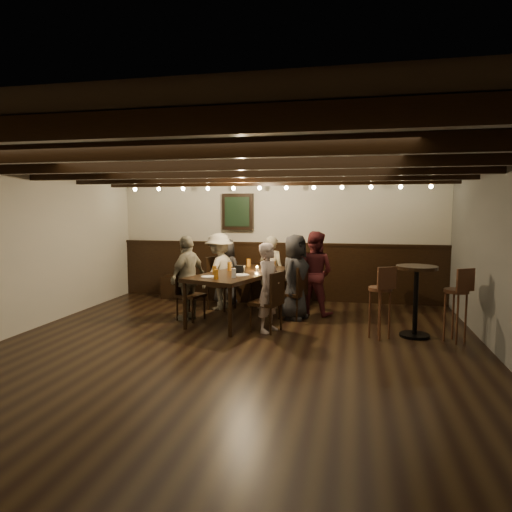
% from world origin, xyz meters
% --- Properties ---
extents(room, '(7.00, 7.00, 7.00)m').
position_xyz_m(room, '(-0.29, 2.21, 1.07)').
color(room, black).
rests_on(room, ground).
extents(dining_table, '(1.52, 2.26, 0.78)m').
position_xyz_m(dining_table, '(-0.31, 1.70, 0.71)').
color(dining_table, black).
rests_on(dining_table, floor).
extents(chair_left_near, '(0.54, 0.54, 0.95)m').
position_xyz_m(chair_left_near, '(-0.86, 2.35, 0.29)').
color(chair_left_near, black).
rests_on(chair_left_near, floor).
extents(chair_left_far, '(0.49, 0.49, 0.85)m').
position_xyz_m(chair_left_far, '(-1.13, 1.49, 0.26)').
color(chair_left_far, black).
rests_on(chair_left_far, floor).
extents(chair_right_near, '(0.50, 0.50, 0.88)m').
position_xyz_m(chair_right_near, '(0.51, 1.92, 0.27)').
color(chair_right_near, black).
rests_on(chair_right_near, floor).
extents(chair_right_far, '(0.51, 0.51, 0.89)m').
position_xyz_m(chair_right_far, '(0.24, 1.06, 0.27)').
color(chair_right_far, black).
rests_on(chair_right_far, floor).
extents(person_bench_left, '(0.70, 0.56, 1.25)m').
position_xyz_m(person_bench_left, '(-0.89, 2.83, 0.63)').
color(person_bench_left, '#2B2B2E').
rests_on(person_bench_left, floor).
extents(person_bench_centre, '(0.55, 0.45, 1.32)m').
position_xyz_m(person_bench_centre, '(0.01, 2.71, 0.66)').
color(person_bench_centre, gray).
rests_on(person_bench_centre, floor).
extents(person_bench_right, '(0.83, 0.73, 1.43)m').
position_xyz_m(person_bench_right, '(0.82, 2.29, 0.72)').
color(person_bench_right, '#5A1F23').
rests_on(person_bench_right, floor).
extents(person_left_near, '(0.76, 1.00, 1.38)m').
position_xyz_m(person_left_near, '(-0.88, 2.36, 0.69)').
color(person_left_near, '#A8A28E').
rests_on(person_left_near, floor).
extents(person_left_far, '(0.57, 0.87, 1.38)m').
position_xyz_m(person_left_far, '(-1.16, 1.50, 0.69)').
color(person_left_far, gray).
rests_on(person_left_far, floor).
extents(person_right_near, '(0.63, 0.78, 1.40)m').
position_xyz_m(person_right_near, '(0.54, 1.91, 0.70)').
color(person_right_near, black).
rests_on(person_right_near, floor).
extents(person_right_far, '(0.45, 0.55, 1.32)m').
position_xyz_m(person_right_far, '(0.27, 1.05, 0.66)').
color(person_right_far, '#B9A39C').
rests_on(person_right_far, floor).
extents(pint_a, '(0.07, 0.07, 0.14)m').
position_xyz_m(pint_a, '(-0.36, 2.46, 0.85)').
color(pint_a, '#BF7219').
rests_on(pint_a, dining_table).
extents(pint_b, '(0.07, 0.07, 0.14)m').
position_xyz_m(pint_b, '(0.13, 2.25, 0.85)').
color(pint_b, '#BF7219').
rests_on(pint_b, dining_table).
extents(pint_c, '(0.07, 0.07, 0.14)m').
position_xyz_m(pint_c, '(-0.56, 1.89, 0.85)').
color(pint_c, '#BF7219').
rests_on(pint_c, dining_table).
extents(pint_d, '(0.07, 0.07, 0.14)m').
position_xyz_m(pint_d, '(0.04, 1.80, 0.85)').
color(pint_d, silver).
rests_on(pint_d, dining_table).
extents(pint_e, '(0.07, 0.07, 0.14)m').
position_xyz_m(pint_e, '(-0.65, 1.34, 0.85)').
color(pint_e, '#BF7219').
rests_on(pint_e, dining_table).
extents(pint_f, '(0.07, 0.07, 0.14)m').
position_xyz_m(pint_f, '(-0.28, 1.12, 0.85)').
color(pint_f, silver).
rests_on(pint_f, dining_table).
extents(pint_g, '(0.07, 0.07, 0.14)m').
position_xyz_m(pint_g, '(-0.50, 0.93, 0.85)').
color(pint_g, '#BF7219').
rests_on(pint_g, dining_table).
extents(plate_near, '(0.24, 0.24, 0.01)m').
position_xyz_m(plate_near, '(-0.66, 1.08, 0.78)').
color(plate_near, white).
rests_on(plate_near, dining_table).
extents(plate_far, '(0.24, 0.24, 0.01)m').
position_xyz_m(plate_far, '(-0.23, 1.36, 0.78)').
color(plate_far, white).
rests_on(plate_far, dining_table).
extents(condiment_caddy, '(0.15, 0.10, 0.12)m').
position_xyz_m(condiment_caddy, '(-0.32, 1.66, 0.84)').
color(condiment_caddy, black).
rests_on(condiment_caddy, dining_table).
extents(candle, '(0.05, 0.05, 0.05)m').
position_xyz_m(candle, '(-0.10, 1.95, 0.80)').
color(candle, beige).
rests_on(candle, dining_table).
extents(high_top_table, '(0.57, 0.57, 1.01)m').
position_xyz_m(high_top_table, '(2.35, 1.21, 0.67)').
color(high_top_table, black).
rests_on(high_top_table, floor).
extents(bar_stool_left, '(0.37, 0.38, 1.03)m').
position_xyz_m(bar_stool_left, '(1.85, 1.01, 0.38)').
color(bar_stool_left, '#3C2313').
rests_on(bar_stool_left, floor).
extents(bar_stool_right, '(0.37, 0.38, 1.03)m').
position_xyz_m(bar_stool_right, '(2.85, 1.06, 0.38)').
color(bar_stool_right, '#3C2313').
rests_on(bar_stool_right, floor).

